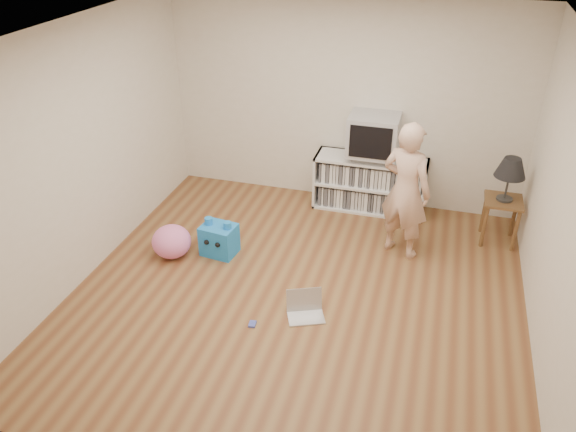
# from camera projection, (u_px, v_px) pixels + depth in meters

# --- Properties ---
(ground) EXTENTS (4.50, 4.50, 0.00)m
(ground) POSITION_uv_depth(u_px,v_px,m) (297.00, 295.00, 5.76)
(ground) COLOR brown
(ground) RESTS_ON ground
(walls) EXTENTS (4.52, 4.52, 2.60)m
(walls) POSITION_uv_depth(u_px,v_px,m) (298.00, 182.00, 5.10)
(walls) COLOR beige
(walls) RESTS_ON ground
(ceiling) EXTENTS (4.50, 4.50, 0.01)m
(ceiling) POSITION_uv_depth(u_px,v_px,m) (299.00, 35.00, 4.45)
(ceiling) COLOR white
(ceiling) RESTS_ON walls
(media_unit) EXTENTS (1.40, 0.45, 0.70)m
(media_unit) POSITION_uv_depth(u_px,v_px,m) (370.00, 183.00, 7.17)
(media_unit) COLOR white
(media_unit) RESTS_ON ground
(dvd_deck) EXTENTS (0.45, 0.35, 0.07)m
(dvd_deck) POSITION_uv_depth(u_px,v_px,m) (372.00, 156.00, 6.96)
(dvd_deck) COLOR gray
(dvd_deck) RESTS_ON media_unit
(crt_tv) EXTENTS (0.60, 0.53, 0.50)m
(crt_tv) POSITION_uv_depth(u_px,v_px,m) (374.00, 135.00, 6.82)
(crt_tv) COLOR #AEAEB3
(crt_tv) RESTS_ON dvd_deck
(side_table) EXTENTS (0.42, 0.42, 0.55)m
(side_table) POSITION_uv_depth(u_px,v_px,m) (502.00, 210.00, 6.44)
(side_table) COLOR brown
(side_table) RESTS_ON ground
(table_lamp) EXTENTS (0.34, 0.34, 0.52)m
(table_lamp) POSITION_uv_depth(u_px,v_px,m) (511.00, 169.00, 6.17)
(table_lamp) COLOR #333333
(table_lamp) RESTS_ON side_table
(person) EXTENTS (0.67, 0.57, 1.57)m
(person) POSITION_uv_depth(u_px,v_px,m) (406.00, 191.00, 6.06)
(person) COLOR beige
(person) RESTS_ON ground
(laptop) EXTENTS (0.43, 0.39, 0.24)m
(laptop) POSITION_uv_depth(u_px,v_px,m) (305.00, 308.00, 5.47)
(laptop) COLOR silver
(laptop) RESTS_ON ground
(playing_cards) EXTENTS (0.07, 0.10, 0.02)m
(playing_cards) POSITION_uv_depth(u_px,v_px,m) (252.00, 324.00, 5.35)
(playing_cards) COLOR #4654BD
(playing_cards) RESTS_ON ground
(plush_blue) EXTENTS (0.41, 0.36, 0.44)m
(plush_blue) POSITION_uv_depth(u_px,v_px,m) (219.00, 239.00, 6.33)
(plush_blue) COLOR #187EDF
(plush_blue) RESTS_ON ground
(plush_pink) EXTENTS (0.49, 0.49, 0.37)m
(plush_pink) POSITION_uv_depth(u_px,v_px,m) (172.00, 242.00, 6.28)
(plush_pink) COLOR pink
(plush_pink) RESTS_ON ground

